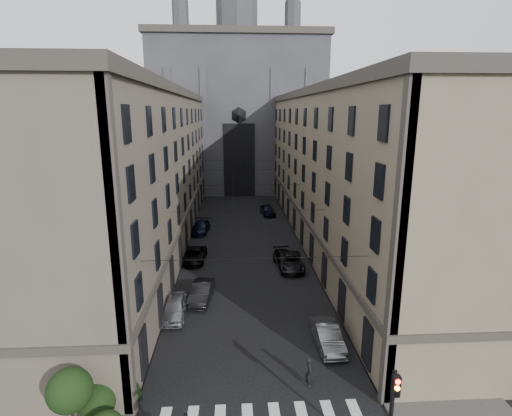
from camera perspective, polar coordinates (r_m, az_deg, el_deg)
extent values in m
cube|color=#383533|center=(52.28, -13.35, -4.74)|extent=(7.00, 80.00, 0.15)
cube|color=#383533|center=(52.84, 9.76, -4.37)|extent=(7.00, 80.00, 0.15)
cube|color=#50493D|center=(50.87, -17.24, 4.86)|extent=(13.00, 60.00, 18.00)
cube|color=#38332D|center=(50.40, -18.02, 15.47)|extent=(13.60, 60.60, 0.90)
cube|color=#38332D|center=(51.77, -16.87, -0.39)|extent=(13.40, 60.30, 0.50)
cube|color=brown|center=(51.61, 13.42, 5.22)|extent=(13.00, 60.00, 18.00)
cube|color=#38332D|center=(51.14, 14.02, 15.69)|extent=(13.60, 60.60, 0.90)
cube|color=#38332D|center=(52.50, 13.13, 0.03)|extent=(13.40, 60.30, 0.50)
cube|color=#2D2D33|center=(87.90, -2.61, 12.83)|extent=(34.00, 22.00, 30.00)
cube|color=#38332D|center=(89.04, -2.72, 22.86)|extent=(35.00, 23.00, 1.20)
cylinder|color=#2D2D33|center=(90.30, -2.77, 26.93)|extent=(8.40, 8.40, 14.00)
cone|color=#2D2D33|center=(87.79, -10.81, 26.78)|extent=(3.20, 3.20, 13.00)
cone|color=#2D2D33|center=(88.14, 5.30, 26.89)|extent=(3.20, 3.20, 13.00)
cube|color=black|center=(77.39, -2.41, 6.79)|extent=(6.00, 0.30, 14.00)
cube|color=black|center=(19.98, 19.36, -22.85)|extent=(0.34, 0.30, 1.00)
cylinder|color=#FF0C07|center=(19.68, 19.63, -22.36)|extent=(0.22, 0.05, 0.22)
cylinder|color=orange|center=(19.87, 19.55, -23.11)|extent=(0.22, 0.05, 0.22)
cylinder|color=black|center=(20.06, 19.47, -23.85)|extent=(0.22, 0.05, 0.22)
sphere|color=black|center=(25.13, -21.83, -24.38)|extent=(2.00, 2.00, 2.00)
sphere|color=black|center=(25.69, -17.78, -23.89)|extent=(1.40, 1.40, 1.40)
sphere|color=black|center=(23.33, -25.07, -22.53)|extent=(2.20, 2.20, 2.20)
cylinder|color=black|center=(24.53, 0.05, -7.22)|extent=(14.00, 0.03, 0.03)
cylinder|color=black|center=(35.98, -1.12, -0.41)|extent=(14.00, 0.03, 0.03)
cylinder|color=black|center=(48.69, -1.75, 3.31)|extent=(14.00, 0.03, 0.03)
cylinder|color=black|center=(61.52, -2.12, 5.48)|extent=(14.00, 0.03, 0.03)
cylinder|color=black|center=(73.41, -2.35, 6.81)|extent=(14.00, 0.03, 0.03)
cylinder|color=black|center=(49.72, -3.28, 3.04)|extent=(0.03, 60.00, 0.03)
cylinder|color=black|center=(49.80, -0.29, 3.08)|extent=(0.03, 60.00, 0.03)
imported|color=gray|center=(33.87, -11.54, -13.78)|extent=(1.90, 4.67, 1.59)
imported|color=black|center=(36.10, -7.79, -11.82)|extent=(2.24, 4.95, 1.58)
imported|color=black|center=(45.02, -8.80, -6.69)|extent=(2.67, 5.26, 1.43)
imported|color=black|center=(55.29, -7.93, -2.74)|extent=(2.77, 5.46, 1.52)
imported|color=slate|center=(30.08, 10.16, -17.53)|extent=(1.79, 4.74, 1.54)
imported|color=black|center=(42.70, 4.97, -7.64)|extent=(2.78, 5.65, 1.54)
imported|color=black|center=(43.18, 4.27, -7.41)|extent=(2.66, 5.36, 1.50)
imported|color=black|center=(64.07, 1.66, -0.29)|extent=(2.53, 4.94, 1.61)
imported|color=black|center=(26.28, 7.61, -22.13)|extent=(0.52, 0.72, 1.86)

